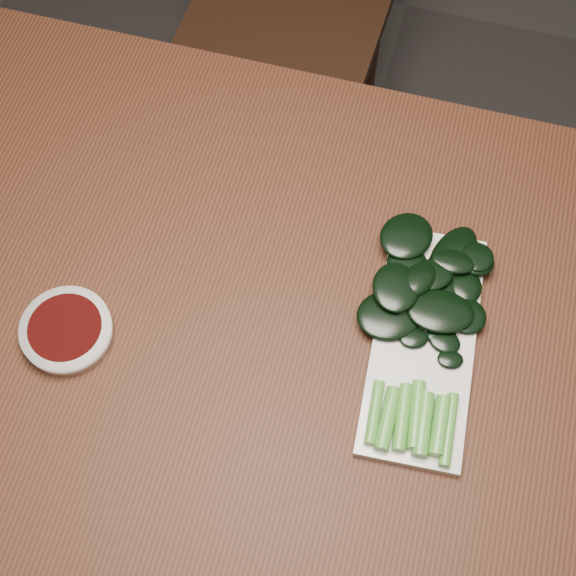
{
  "coord_description": "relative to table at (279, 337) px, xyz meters",
  "views": [
    {
      "loc": [
        0.12,
        -0.4,
        1.7
      ],
      "look_at": [
        0.0,
        0.04,
        0.76
      ],
      "focal_mm": 50.0,
      "sensor_mm": 36.0,
      "label": 1
    }
  ],
  "objects": [
    {
      "name": "table",
      "position": [
        0.0,
        0.0,
        0.0
      ],
      "size": [
        1.4,
        0.8,
        0.75
      ],
      "color": "#401F12",
      "rests_on": "ground"
    },
    {
      "name": "serving_plate",
      "position": [
        0.19,
        0.01,
        0.08
      ],
      "size": [
        0.15,
        0.32,
        0.01
      ],
      "rotation": [
        0.0,
        0.0,
        0.06
      ],
      "color": "silver",
      "rests_on": "table"
    },
    {
      "name": "gai_lan",
      "position": [
        0.18,
        0.05,
        0.1
      ],
      "size": [
        0.18,
        0.34,
        0.02
      ],
      "color": "#52A237",
      "rests_on": "serving_plate"
    },
    {
      "name": "sauce_bowl",
      "position": [
        -0.25,
        -0.09,
        0.09
      ],
      "size": [
        0.12,
        0.12,
        0.03
      ],
      "color": "silver",
      "rests_on": "table"
    },
    {
      "name": "ground",
      "position": [
        0.0,
        0.0,
        -0.68
      ],
      "size": [
        6.0,
        6.0,
        0.0
      ],
      "primitive_type": "plane",
      "color": "#322F2F",
      "rests_on": "ground"
    }
  ]
}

